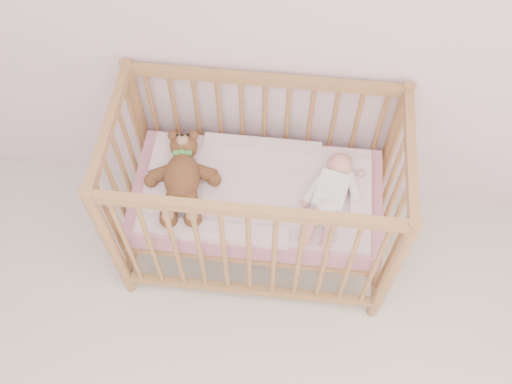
# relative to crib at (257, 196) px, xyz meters

# --- Properties ---
(wall_back) EXTENTS (4.00, 0.02, 2.70)m
(wall_back) POSITION_rel_crib_xyz_m (0.01, 0.40, 0.85)
(wall_back) COLOR silver
(wall_back) RESTS_ON floor
(crib) EXTENTS (1.36, 0.76, 1.00)m
(crib) POSITION_rel_crib_xyz_m (0.00, 0.00, 0.00)
(crib) COLOR #B0794A
(crib) RESTS_ON floor
(mattress) EXTENTS (1.22, 0.62, 0.13)m
(mattress) POSITION_rel_crib_xyz_m (0.00, 0.00, -0.01)
(mattress) COLOR #C57A95
(mattress) RESTS_ON crib
(blanket) EXTENTS (1.10, 0.58, 0.06)m
(blanket) POSITION_rel_crib_xyz_m (-0.00, 0.00, 0.06)
(blanket) COLOR #D2909A
(blanket) RESTS_ON mattress
(baby) EXTENTS (0.38, 0.59, 0.13)m
(baby) POSITION_rel_crib_xyz_m (0.35, -0.02, 0.14)
(baby) COLOR white
(baby) RESTS_ON blanket
(teddy_bear) EXTENTS (0.45, 0.59, 0.15)m
(teddy_bear) POSITION_rel_crib_xyz_m (-0.36, -0.02, 0.15)
(teddy_bear) COLOR brown
(teddy_bear) RESTS_ON blanket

